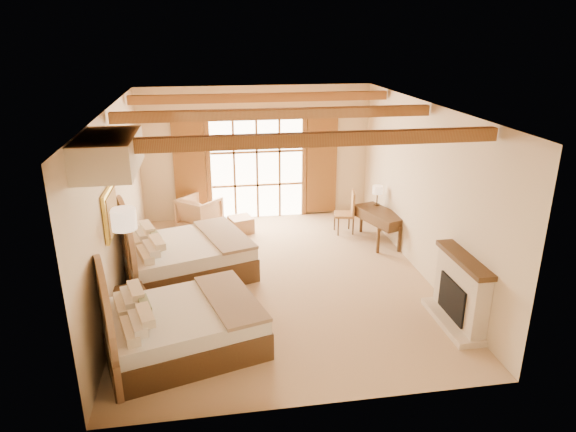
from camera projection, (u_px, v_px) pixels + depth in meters
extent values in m
plane|color=tan|center=(277.00, 278.00, 9.65)|extent=(7.00, 7.00, 0.00)
plane|color=beige|center=(257.00, 153.00, 12.35)|extent=(5.50, 0.00, 5.50)
plane|color=beige|center=(116.00, 206.00, 8.69)|extent=(0.00, 7.00, 7.00)
plane|color=beige|center=(423.00, 190.00, 9.52)|extent=(0.00, 7.00, 7.00)
plane|color=#AD6A3B|center=(276.00, 107.00, 8.56)|extent=(7.00, 7.00, 0.00)
cube|color=white|center=(257.00, 168.00, 12.43)|extent=(2.20, 0.02, 2.50)
cube|color=brown|center=(190.00, 171.00, 12.17)|extent=(0.75, 0.06, 2.40)
cube|color=brown|center=(322.00, 166.00, 12.64)|extent=(0.75, 0.06, 2.40)
cube|color=beige|center=(461.00, 292.00, 8.00)|extent=(0.25, 1.30, 1.10)
cube|color=black|center=(456.00, 298.00, 8.02)|extent=(0.18, 0.80, 0.60)
cube|color=beige|center=(452.00, 321.00, 8.16)|extent=(0.45, 1.40, 0.10)
cube|color=#453319|center=(465.00, 259.00, 7.80)|extent=(0.30, 1.40, 0.08)
cube|color=#E5CA4A|center=(110.00, 212.00, 7.95)|extent=(0.05, 0.95, 0.75)
cube|color=#B59036|center=(112.00, 212.00, 7.96)|extent=(0.02, 0.82, 0.62)
cube|color=beige|center=(108.00, 153.00, 6.43)|extent=(0.70, 1.40, 0.45)
cube|color=#453319|center=(184.00, 336.00, 7.47)|extent=(2.53, 2.16, 0.42)
cube|color=white|center=(182.00, 316.00, 7.36)|extent=(2.48, 2.12, 0.23)
cube|color=#866B57|center=(233.00, 304.00, 7.42)|extent=(1.08, 1.78, 0.05)
cube|color=gray|center=(145.00, 304.00, 7.20)|extent=(0.24, 0.46, 0.25)
cube|color=#453319|center=(186.00, 265.00, 9.70)|extent=(2.70, 2.34, 0.44)
cube|color=white|center=(185.00, 248.00, 9.58)|extent=(2.64, 2.29, 0.24)
cube|color=#866B57|center=(227.00, 239.00, 9.65)|extent=(1.19, 1.88, 0.06)
cube|color=gray|center=(155.00, 237.00, 9.41)|extent=(0.27, 0.49, 0.27)
cube|color=#453319|center=(131.00, 306.00, 8.15)|extent=(0.59, 0.59, 0.56)
cylinder|color=#342415|center=(135.00, 314.00, 8.43)|extent=(0.26, 0.26, 0.03)
cylinder|color=#342415|center=(129.00, 270.00, 8.15)|extent=(0.04, 0.04, 1.57)
cylinder|color=beige|center=(123.00, 219.00, 7.86)|extent=(0.39, 0.39, 0.32)
imported|color=tan|center=(200.00, 213.00, 11.97)|extent=(1.16, 1.16, 0.76)
cube|color=#AC7150|center=(241.00, 225.00, 11.81)|extent=(0.61, 0.61, 0.36)
cube|color=#453319|center=(381.00, 212.00, 11.12)|extent=(0.94, 1.41, 0.05)
cube|color=#453319|center=(380.00, 218.00, 11.16)|extent=(0.91, 1.37, 0.20)
cube|color=olive|center=(344.00, 215.00, 11.70)|extent=(0.51, 0.51, 0.06)
cube|color=olive|center=(353.00, 202.00, 11.63)|extent=(0.13, 0.43, 0.53)
cylinder|color=#342415|center=(377.00, 204.00, 11.52)|extent=(0.13, 0.13, 0.02)
cylinder|color=#342415|center=(377.00, 198.00, 11.47)|extent=(0.03, 0.03, 0.31)
cylinder|color=beige|center=(378.00, 190.00, 11.40)|extent=(0.22, 0.22, 0.18)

